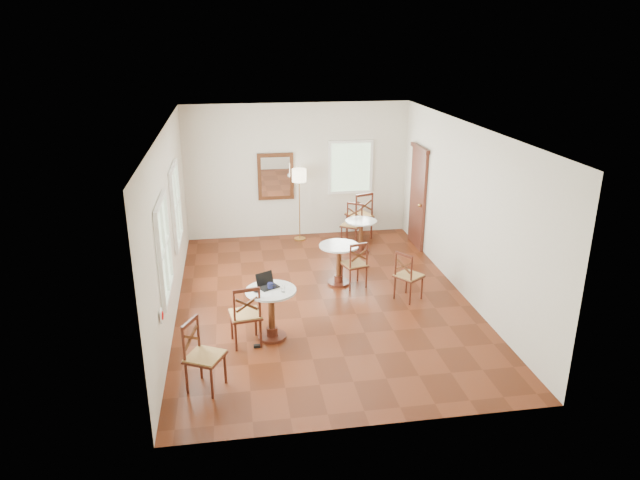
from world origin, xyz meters
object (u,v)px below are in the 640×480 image
Objects in this scene: chair_near_a at (246,315)px; chair_near_b at (203,356)px; cafe_table_mid at (339,260)px; laptop at (267,283)px; cafe_table_near at (271,308)px; water_glass at (283,289)px; floor_lamp at (299,180)px; navy_mug at (271,286)px; chair_mid_a at (355,264)px; chair_back_b at (352,224)px; power_adapter at (257,346)px; chair_mid_b at (408,276)px; cafe_table_back at (361,232)px; chair_back_a at (360,215)px; mouse at (256,291)px.

chair_near_a is 1.21m from chair_near_b.
cafe_table_mid is 2.10× the size of laptop.
cafe_table_near is 8.64× the size of water_glass.
floor_lamp is 4.57m from water_glass.
chair_near_b is at bearing -128.95° from navy_mug.
chair_mid_a is 2.30m from chair_back_b.
laptop is at bearing -103.56° from floor_lamp.
chair_mid_b is at bearing 24.70° from power_adapter.
navy_mug is 1.24× the size of power_adapter.
cafe_table_back is at bearing 56.60° from power_adapter.
chair_back_a is 12.47× the size of mouse.
chair_mid_a reaches higher than power_adapter.
power_adapter is at bearing -160.86° from water_glass.
chair_back_b is (2.47, 4.04, -0.04)m from chair_near_a.
chair_mid_a is at bearing -147.42° from chair_near_a.
floor_lamp is (-1.36, 0.11, 0.83)m from chair_back_a.
chair_near_a is at bearing -147.98° from mouse.
chair_back_b is 1.51m from floor_lamp.
cafe_table_mid is at bearing 15.93° from chair_mid_b.
mouse is (-2.30, -3.98, 0.38)m from chair_back_b.
chair_mid_a is 9.00× the size of power_adapter.
chair_near_b is 7.86× the size of navy_mug.
cafe_table_near is 2.34m from chair_mid_a.
chair_near_a is 1.09× the size of chair_mid_b.
cafe_table_mid is 0.71× the size of chair_back_a.
chair_near_b reaches higher than chair_back_b.
laptop reaches higher than chair_near_a.
cafe_table_back is at bearing 27.59° from laptop.
chair_back_b reaches higher than chair_mid_a.
power_adapter is (-0.25, -0.26, -0.48)m from cafe_table_near.
chair_back_a is 10.96× the size of power_adapter.
cafe_table_near is 0.60m from power_adapter.
chair_back_a is (0.17, 0.86, 0.11)m from cafe_table_back.
chair_near_a is 9.91× the size of power_adapter.
mouse reaches higher than cafe_table_near.
water_glass is (0.18, -0.14, -0.00)m from navy_mug.
chair_near_a is at bearing -158.40° from navy_mug.
mouse is at bearing 41.74° from chair_back_a.
navy_mug is at bearing -84.89° from chair_back_b.
chair_near_a reaches higher than water_glass.
water_glass is at bearing -74.22° from laptop.
floor_lamp is at bearing 77.37° from navy_mug.
floor_lamp is 13.19× the size of navy_mug.
chair_back_b is at bearing 64.71° from water_glass.
chair_near_b is 0.60× the size of floor_lamp.
chair_near_a is 2.71m from chair_mid_a.
laptop is at bearing 59.50° from mouse.
chair_mid_b is (0.80, -0.68, 0.00)m from chair_mid_a.
chair_back_b is 0.55× the size of floor_lamp.
chair_mid_a is at bearing 45.15° from cafe_table_near.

